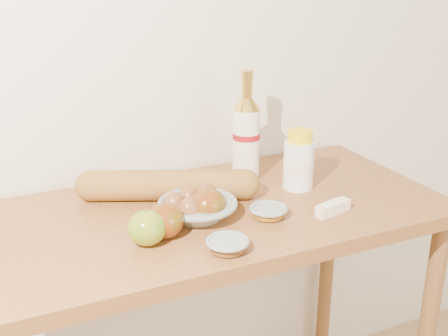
{
  "coord_description": "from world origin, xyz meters",
  "views": [
    {
      "loc": [
        -0.56,
        -0.06,
        1.52
      ],
      "look_at": [
        0.0,
        1.15,
        1.02
      ],
      "focal_mm": 45.0,
      "sensor_mm": 36.0,
      "label": 1
    }
  ],
  "objects_px": {
    "bourbon_bottle": "(246,136)",
    "egg_bowl": "(197,206)",
    "table": "(219,248)",
    "cream_bottle": "(299,162)",
    "baguette": "(168,185)"
  },
  "relations": [
    {
      "from": "bourbon_bottle",
      "to": "egg_bowl",
      "type": "height_order",
      "value": "bourbon_bottle"
    },
    {
      "from": "bourbon_bottle",
      "to": "egg_bowl",
      "type": "xyz_separation_m",
      "value": [
        -0.23,
        -0.18,
        -0.1
      ]
    },
    {
      "from": "table",
      "to": "bourbon_bottle",
      "type": "relative_size",
      "value": 3.69
    },
    {
      "from": "cream_bottle",
      "to": "egg_bowl",
      "type": "distance_m",
      "value": 0.35
    },
    {
      "from": "cream_bottle",
      "to": "baguette",
      "type": "relative_size",
      "value": 0.35
    },
    {
      "from": "table",
      "to": "cream_bottle",
      "type": "relative_size",
      "value": 7.02
    },
    {
      "from": "egg_bowl",
      "to": "baguette",
      "type": "height_order",
      "value": "baguette"
    },
    {
      "from": "table",
      "to": "egg_bowl",
      "type": "relative_size",
      "value": 4.94
    },
    {
      "from": "cream_bottle",
      "to": "baguette",
      "type": "distance_m",
      "value": 0.37
    },
    {
      "from": "table",
      "to": "baguette",
      "type": "xyz_separation_m",
      "value": [
        -0.11,
        0.1,
        0.17
      ]
    },
    {
      "from": "bourbon_bottle",
      "to": "cream_bottle",
      "type": "distance_m",
      "value": 0.17
    },
    {
      "from": "baguette",
      "to": "egg_bowl",
      "type": "bearing_deg",
      "value": -54.98
    },
    {
      "from": "baguette",
      "to": "table",
      "type": "bearing_deg",
      "value": -20.84
    },
    {
      "from": "bourbon_bottle",
      "to": "baguette",
      "type": "bearing_deg",
      "value": 168.14
    },
    {
      "from": "bourbon_bottle",
      "to": "egg_bowl",
      "type": "relative_size",
      "value": 1.34
    }
  ]
}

